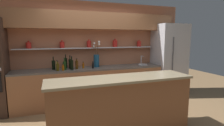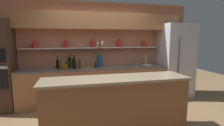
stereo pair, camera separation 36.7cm
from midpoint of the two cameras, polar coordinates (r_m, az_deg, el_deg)
ground_plane at (r=3.62m, az=2.53°, el=-19.25°), size 12.00×12.00×0.00m
back_wall_unit at (r=4.70m, az=-2.56°, el=6.79°), size 5.20×0.44×2.60m
back_counter_unit at (r=4.55m, az=-3.25°, el=-7.16°), size 3.69×0.62×0.92m
island_counter at (r=3.03m, az=4.86°, el=-14.20°), size 2.42×0.61×1.02m
refrigerator at (r=5.30m, az=21.95°, el=0.67°), size 0.85×0.73×2.05m
flower_vase at (r=4.52m, az=-1.68°, el=1.25°), size 0.18×0.14×0.67m
sink_fixture at (r=4.92m, az=13.61°, el=-0.42°), size 0.27×0.27×0.25m
bottle_wine_0 at (r=4.52m, az=-11.41°, el=0.22°), size 0.08×0.08×0.34m
bottle_sauce_1 at (r=4.35m, az=-2.95°, el=-0.71°), size 0.05×0.05×0.17m
bottle_wine_2 at (r=4.42m, az=-10.14°, el=-0.02°), size 0.07×0.07×0.33m
bottle_sauce_3 at (r=4.21m, az=-12.43°, el=-1.29°), size 0.06×0.06×0.16m
bottle_oil_4 at (r=4.21m, az=-14.02°, el=-1.02°), size 0.06×0.06×0.23m
bottle_wine_5 at (r=4.26m, az=-9.70°, el=-0.35°), size 0.07×0.07×0.32m
bottle_spirit_6 at (r=4.31m, az=-14.16°, el=-0.72°), size 0.06×0.06×0.23m
bottle_spirit_7 at (r=4.33m, az=-8.13°, el=-0.37°), size 0.07×0.07×0.26m
bottle_wine_8 at (r=4.44m, az=-15.11°, el=-0.28°), size 0.08×0.08×0.31m
bottle_wine_9 at (r=4.31m, az=-11.89°, el=-0.55°), size 0.08×0.08×0.29m
bottle_sauce_10 at (r=4.42m, az=-6.02°, el=-0.67°), size 0.05×0.05×0.16m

